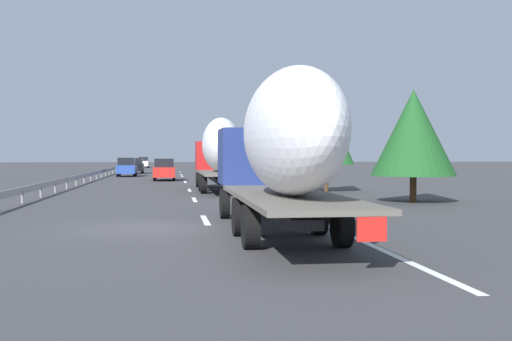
{
  "coord_description": "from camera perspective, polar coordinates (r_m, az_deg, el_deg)",
  "views": [
    {
      "loc": [
        -19.22,
        -0.66,
        2.21
      ],
      "look_at": [
        10.78,
        -4.72,
        1.45
      ],
      "focal_mm": 44.24,
      "sensor_mm": 36.0,
      "label": 1
    }
  ],
  "objects": [
    {
      "name": "edge_line_right",
      "position": [
        64.44,
        -3.4,
        -0.52
      ],
      "size": [
        110.0,
        0.2,
        0.01
      ],
      "primitive_type": "cube",
      "color": "white",
      "rests_on": "ground_plane"
    },
    {
      "name": "ground_plane",
      "position": [
        59.27,
        -8.34,
        -0.71
      ],
      "size": [
        260.0,
        260.0,
        0.0
      ],
      "primitive_type": "plane",
      "color": "#38383A"
    },
    {
      "name": "tree_1",
      "position": [
        59.41,
        1.41,
        3.37
      ],
      "size": [
        2.63,
        2.63,
        6.7
      ],
      "color": "#472D19",
      "rests_on": "ground_plane"
    },
    {
      "name": "car_black_suv",
      "position": [
        75.46,
        -10.86,
        0.43
      ],
      "size": [
        4.23,
        1.86,
        1.8
      ],
      "color": "black",
      "rests_on": "ground_plane"
    },
    {
      "name": "road_sign",
      "position": [
        57.42,
        -1.67,
        1.59
      ],
      "size": [
        0.1,
        0.9,
        3.42
      ],
      "color": "gray",
      "rests_on": "ground_plane"
    },
    {
      "name": "lane_stripe_2",
      "position": [
        39.37,
        -6.04,
        -1.78
      ],
      "size": [
        3.2,
        0.2,
        0.01
      ],
      "primitive_type": "cube",
      "color": "white",
      "rests_on": "ground_plane"
    },
    {
      "name": "lane_stripe_0",
      "position": [
        21.37,
        -4.62,
        -4.48
      ],
      "size": [
        3.2,
        0.2,
        0.01
      ],
      "primitive_type": "cube",
      "color": "white",
      "rests_on": "ground_plane"
    },
    {
      "name": "tree_3",
      "position": [
        65.7,
        1.37,
        2.71
      ],
      "size": [
        3.41,
        3.41,
        5.8
      ],
      "color": "#472D19",
      "rests_on": "ground_plane"
    },
    {
      "name": "lane_stripe_6",
      "position": [
        80.91,
        -6.9,
        -0.13
      ],
      "size": [
        3.2,
        0.2,
        0.01
      ],
      "primitive_type": "cube",
      "color": "white",
      "rests_on": "ground_plane"
    },
    {
      "name": "lane_stripe_5",
      "position": [
        69.6,
        -6.77,
        -0.38
      ],
      "size": [
        3.2,
        0.2,
        0.01
      ],
      "primitive_type": "cube",
      "color": "white",
      "rests_on": "ground_plane"
    },
    {
      "name": "lane_stripe_3",
      "position": [
        51.33,
        -6.43,
        -1.03
      ],
      "size": [
        3.2,
        0.2,
        0.01
      ],
      "primitive_type": "cube",
      "color": "white",
      "rests_on": "ground_plane"
    },
    {
      "name": "tree_2",
      "position": [
        37.71,
        6.4,
        3.49
      ],
      "size": [
        3.29,
        3.29,
        5.5
      ],
      "color": "#472D19",
      "rests_on": "ground_plane"
    },
    {
      "name": "tree_5",
      "position": [
        66.64,
        1.63,
        2.96
      ],
      "size": [
        3.26,
        3.26,
        6.65
      ],
      "color": "#472D19",
      "rests_on": "ground_plane"
    },
    {
      "name": "truck_lead",
      "position": [
        38.52,
        -3.33,
        1.82
      ],
      "size": [
        13.34,
        2.55,
        4.4
      ],
      "color": "#B21919",
      "rests_on": "ground_plane"
    },
    {
      "name": "car_red_compact",
      "position": [
        54.32,
        -8.3,
        0.09
      ],
      "size": [
        4.63,
        1.83,
        1.88
      ],
      "color": "red",
      "rests_on": "ground_plane"
    },
    {
      "name": "lane_stripe_1",
      "position": [
        31.06,
        -5.59,
        -2.63
      ],
      "size": [
        3.2,
        0.2,
        0.01
      ],
      "primitive_type": "cube",
      "color": "white",
      "rests_on": "ground_plane"
    },
    {
      "name": "lane_stripe_4",
      "position": [
        64.81,
        -6.7,
        -0.52
      ],
      "size": [
        3.2,
        0.2,
        0.01
      ],
      "primitive_type": "cube",
      "color": "white",
      "rests_on": "ground_plane"
    },
    {
      "name": "truck_trailing",
      "position": [
        16.81,
        2.38,
        2.35
      ],
      "size": [
        13.15,
        2.55,
        4.34
      ],
      "color": "navy",
      "rests_on": "ground_plane"
    },
    {
      "name": "tree_4",
      "position": [
        29.95,
        14.05,
        3.33
      ],
      "size": [
        3.89,
        3.89,
        5.21
      ],
      "color": "#472D19",
      "rests_on": "ground_plane"
    },
    {
      "name": "guardrail_median",
      "position": [
        62.6,
        -13.82,
        -0.09
      ],
      "size": [
        94.0,
        0.1,
        0.76
      ],
      "color": "#9EA0A5",
      "rests_on": "ground_plane"
    },
    {
      "name": "car_white_van",
      "position": [
        107.33,
        -10.14,
        0.73
      ],
      "size": [
        4.11,
        1.72,
        1.82
      ],
      "color": "white",
      "rests_on": "ground_plane"
    },
    {
      "name": "car_blue_sedan",
      "position": [
        65.04,
        -11.61,
        0.31
      ],
      "size": [
        4.4,
        1.84,
        1.91
      ],
      "color": "#28479E",
      "rests_on": "ground_plane"
    },
    {
      "name": "tree_0",
      "position": [
        107.92,
        -1.55,
        2.46
      ],
      "size": [
        2.97,
        2.97,
        6.83
      ],
      "color": "#472D19",
      "rests_on": "ground_plane"
    }
  ]
}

